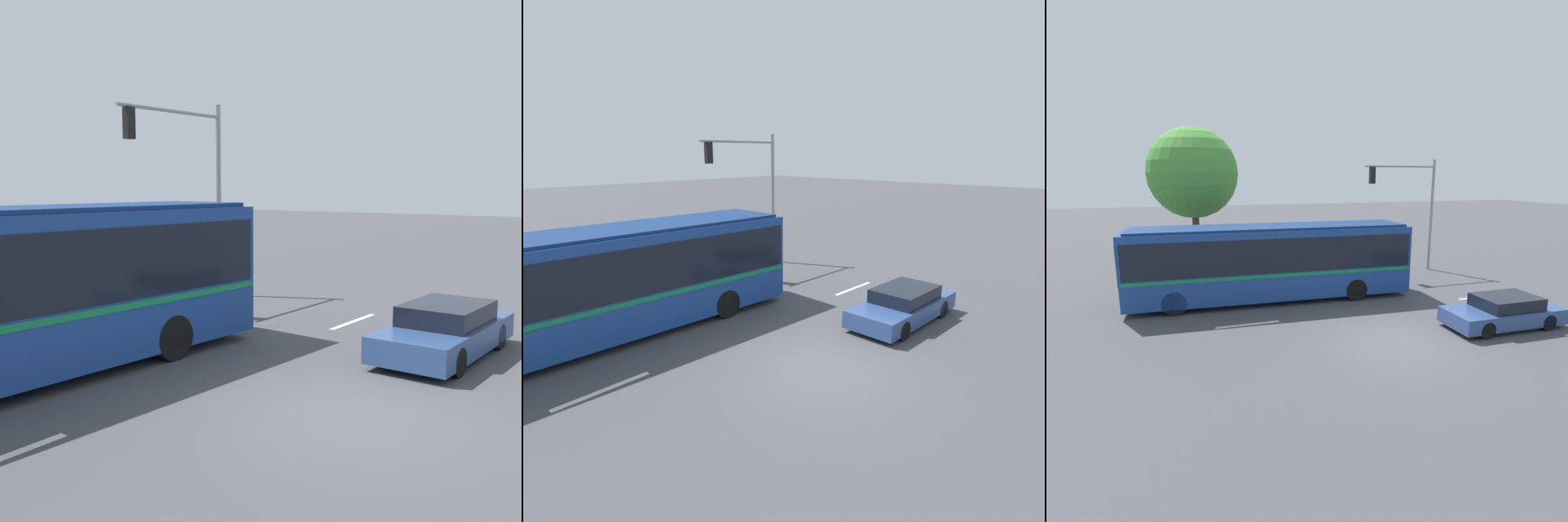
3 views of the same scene
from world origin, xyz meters
TOP-DOWN VIEW (x-y plane):
  - ground_plane at (0.00, 0.00)m, footprint 140.00×140.00m
  - city_bus at (-2.82, 6.00)m, footprint 12.49×3.12m
  - sedan_foreground at (4.57, 0.07)m, footprint 4.39×1.84m
  - traffic_light_pole at (6.37, 9.12)m, footprint 4.45×0.24m
  - flowering_hedge at (-1.71, 11.19)m, footprint 6.12×1.30m
  - lane_stripe_near at (-4.44, 3.11)m, footprint 2.40×0.16m
  - lane_stripe_mid at (6.45, 3.35)m, footprint 2.40×0.16m

SIDE VIEW (x-z plane):
  - ground_plane at x=0.00m, z-range 0.00..0.00m
  - lane_stripe_near at x=-4.44m, z-range 0.00..0.01m
  - lane_stripe_mid at x=6.45m, z-range 0.00..0.01m
  - sedan_foreground at x=4.57m, z-range -0.02..1.15m
  - flowering_hedge at x=-1.71m, z-range -0.01..1.44m
  - city_bus at x=-2.82m, z-range 0.23..3.59m
  - traffic_light_pole at x=6.37m, z-range 0.96..7.40m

